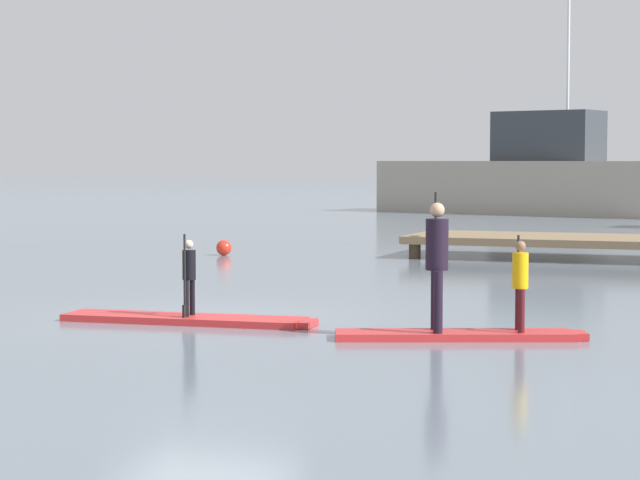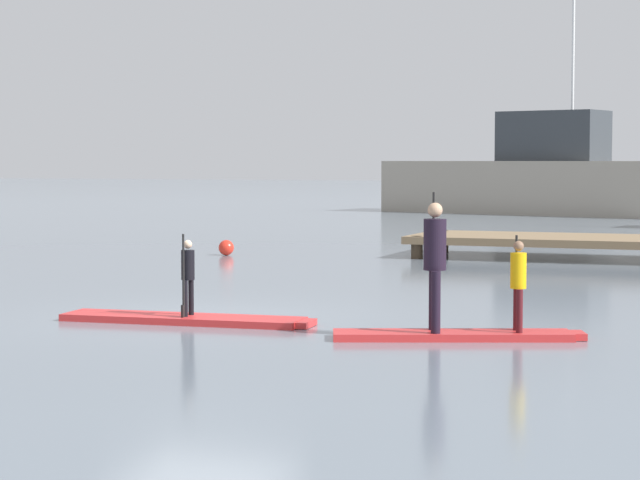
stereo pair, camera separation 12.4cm
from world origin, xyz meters
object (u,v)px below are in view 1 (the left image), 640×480
object	(u,v)px
fishing_boat_white_large	(531,179)
paddleboard_far	(460,335)
paddleboard_near	(189,319)
paddler_adult	(437,257)
mooring_buoy_near	(224,248)
paddler_child_front	(520,280)
paddler_child_solo	(189,273)

from	to	relation	value
fishing_boat_white_large	paddleboard_far	bearing A→B (deg)	-80.85
paddleboard_near	paddleboard_far	world-z (taller)	same
paddler_adult	fishing_boat_white_large	bearing A→B (deg)	98.70
paddleboard_near	mooring_buoy_near	xyz separation A→B (m)	(-4.79, 11.71, 0.14)
paddleboard_near	paddleboard_far	size ratio (longest dim) A/B	1.16
paddleboard_near	paddler_adult	distance (m)	3.92
mooring_buoy_near	fishing_boat_white_large	bearing A→B (deg)	83.99
paddler_adult	paddler_child_front	xyz separation A→B (m)	(1.02, 0.38, -0.30)
paddleboard_near	mooring_buoy_near	distance (m)	12.65
paddler_child_front	fishing_boat_white_large	bearing A→B (deg)	100.29
paddleboard_far	paddler_child_solo	bearing A→B (deg)	176.63
paddleboard_near	paddler_adult	bearing A→B (deg)	-5.31
paddleboard_near	paddler_adult	size ratio (longest dim) A/B	2.07
fishing_boat_white_large	paddleboard_near	bearing A→B (deg)	-86.88
paddler_adult	mooring_buoy_near	distance (m)	14.82
paddleboard_far	paddler_adult	bearing A→B (deg)	-160.86
paddler_adult	mooring_buoy_near	size ratio (longest dim) A/B	4.79
paddleboard_far	paddler_child_front	bearing A→B (deg)	21.07
paddler_child_solo	paddler_adult	bearing A→B (deg)	-5.16
paddler_adult	mooring_buoy_near	bearing A→B (deg)	125.37
paddleboard_near	fishing_boat_white_large	xyz separation A→B (m)	(-2.05, 37.72, 1.48)
paddleboard_near	paddler_child_front	world-z (taller)	paddler_child_front
fishing_boat_white_large	paddler_child_front	bearing A→B (deg)	-79.71
paddleboard_near	paddler_child_solo	bearing A→B (deg)	-36.81
paddler_child_solo	paddler_adult	world-z (taller)	paddler_adult
paddleboard_far	mooring_buoy_near	bearing A→B (deg)	126.51
mooring_buoy_near	paddler_child_solo	bearing A→B (deg)	-67.70
paddler_child_front	fishing_boat_white_large	xyz separation A→B (m)	(-6.84, 37.69, 0.76)
paddler_adult	paddler_child_front	size ratio (longest dim) A/B	1.45
paddleboard_far	paddler_adult	world-z (taller)	paddler_adult
paddler_adult	fishing_boat_white_large	xyz separation A→B (m)	(-5.82, 38.07, 0.46)
paddler_child_solo	paddleboard_far	distance (m)	4.11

